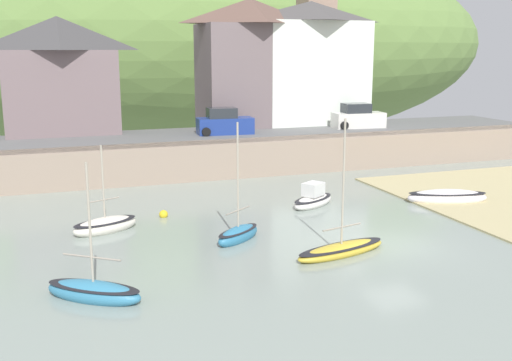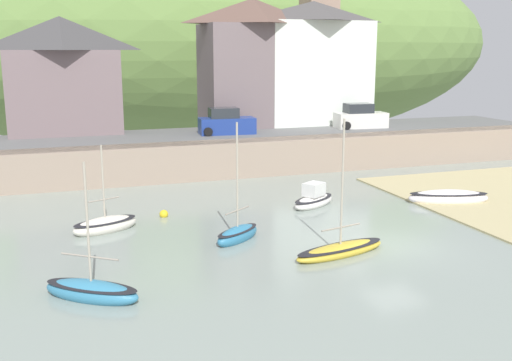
% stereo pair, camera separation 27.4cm
% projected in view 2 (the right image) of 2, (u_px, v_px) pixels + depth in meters
% --- Properties ---
extents(quay_seawall, '(48.00, 9.40, 2.40)m').
position_uv_depth(quay_seawall, '(264.00, 153.00, 42.87)').
color(quay_seawall, gray).
rests_on(quay_seawall, ground).
extents(hillside_backdrop, '(80.00, 44.00, 26.48)m').
position_uv_depth(hillside_backdrop, '(200.00, 43.00, 77.57)').
color(hillside_backdrop, olive).
rests_on(hillside_backdrop, ground).
extents(waterfront_building_left, '(8.28, 5.25, 8.50)m').
position_uv_depth(waterfront_building_left, '(63.00, 74.00, 44.73)').
color(waterfront_building_left, slate).
rests_on(waterfront_building_left, ground).
extents(waterfront_building_centre, '(8.38, 5.77, 10.12)m').
position_uv_depth(waterfront_building_centre, '(253.00, 62.00, 49.25)').
color(waterfront_building_centre, slate).
rests_on(waterfront_building_centre, ground).
extents(waterfront_building_right, '(9.15, 5.85, 10.03)m').
position_uv_depth(waterfront_building_right, '(313.00, 62.00, 50.94)').
color(waterfront_building_right, white).
rests_on(waterfront_building_right, ground).
extents(church_with_spire, '(3.00, 3.00, 16.34)m').
position_uv_depth(church_with_spire, '(319.00, 24.00, 54.66)').
color(church_with_spire, '#A2836E').
rests_on(church_with_spire, ground).
extents(sailboat_blue_trim, '(3.61, 3.13, 5.07)m').
position_uv_depth(sailboat_blue_trim, '(92.00, 291.00, 21.24)').
color(sailboat_blue_trim, teal).
rests_on(sailboat_blue_trim, ground).
extents(fishing_boat_green, '(4.73, 2.22, 5.95)m').
position_uv_depth(fishing_boat_green, '(340.00, 249.00, 25.79)').
color(fishing_boat_green, gold).
rests_on(fishing_boat_green, ground).
extents(motorboat_with_cabin, '(3.43, 2.83, 1.47)m').
position_uv_depth(motorboat_with_cabin, '(314.00, 199.00, 33.85)').
color(motorboat_with_cabin, white).
rests_on(motorboat_with_cabin, ground).
extents(sailboat_far_left, '(3.54, 2.49, 4.38)m').
position_uv_depth(sailboat_far_left, '(105.00, 225.00, 29.18)').
color(sailboat_far_left, silver).
rests_on(sailboat_far_left, ground).
extents(sailboat_tall_mast, '(2.80, 2.44, 5.62)m').
position_uv_depth(sailboat_tall_mast, '(238.00, 234.00, 27.69)').
color(sailboat_tall_mast, teal).
rests_on(sailboat_tall_mast, ground).
extents(sailboat_white_hull, '(4.74, 2.67, 1.00)m').
position_uv_depth(sailboat_white_hull, '(448.00, 198.00, 34.46)').
color(sailboat_white_hull, white).
rests_on(sailboat_white_hull, ground).
extents(parked_car_near_slipway, '(4.22, 2.00, 1.95)m').
position_uv_depth(parked_car_near_slipway, '(226.00, 123.00, 44.87)').
color(parked_car_near_slipway, navy).
rests_on(parked_car_near_slipway, ground).
extents(parked_car_by_wall, '(4.23, 2.04, 1.95)m').
position_uv_depth(parked_car_by_wall, '(360.00, 118.00, 48.39)').
color(parked_car_by_wall, silver).
rests_on(parked_car_by_wall, ground).
extents(mooring_buoy, '(0.46, 0.46, 0.46)m').
position_uv_depth(mooring_buoy, '(164.00, 214.00, 31.64)').
color(mooring_buoy, yellow).
rests_on(mooring_buoy, ground).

